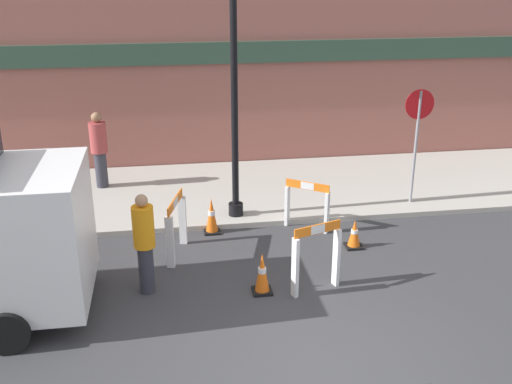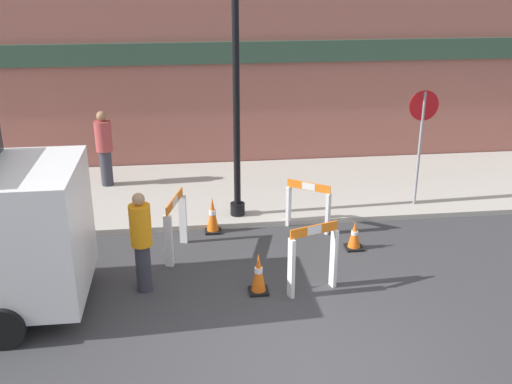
{
  "view_description": "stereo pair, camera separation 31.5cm",
  "coord_description": "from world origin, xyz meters",
  "px_view_note": "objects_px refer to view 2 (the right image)",
  "views": [
    {
      "loc": [
        -1.72,
        -5.9,
        4.79
      ],
      "look_at": [
        -0.21,
        3.81,
        1.0
      ],
      "focal_mm": 42.0,
      "sensor_mm": 36.0,
      "label": 1
    },
    {
      "loc": [
        -1.41,
        -5.94,
        4.79
      ],
      "look_at": [
        -0.21,
        3.81,
        1.0
      ],
      "focal_mm": 42.0,
      "sensor_mm": 36.0,
      "label": 2
    }
  ],
  "objects_px": {
    "streetlamp_post": "(236,49)",
    "person_pedestrian": "(104,146)",
    "stop_sign": "(421,130)",
    "person_worker": "(141,239)"
  },
  "relations": [
    {
      "from": "streetlamp_post",
      "to": "person_pedestrian",
      "type": "height_order",
      "value": "streetlamp_post"
    },
    {
      "from": "stop_sign",
      "to": "person_pedestrian",
      "type": "distance_m",
      "value": 6.74
    },
    {
      "from": "stop_sign",
      "to": "person_pedestrian",
      "type": "xyz_separation_m",
      "value": [
        -6.42,
        1.92,
        -0.68
      ]
    },
    {
      "from": "stop_sign",
      "to": "person_worker",
      "type": "height_order",
      "value": "stop_sign"
    },
    {
      "from": "stop_sign",
      "to": "person_pedestrian",
      "type": "height_order",
      "value": "stop_sign"
    },
    {
      "from": "streetlamp_post",
      "to": "person_worker",
      "type": "height_order",
      "value": "streetlamp_post"
    },
    {
      "from": "streetlamp_post",
      "to": "stop_sign",
      "type": "relative_size",
      "value": 2.12
    },
    {
      "from": "streetlamp_post",
      "to": "person_worker",
      "type": "relative_size",
      "value": 3.1
    },
    {
      "from": "streetlamp_post",
      "to": "person_pedestrian",
      "type": "relative_size",
      "value": 2.97
    },
    {
      "from": "stop_sign",
      "to": "person_pedestrian",
      "type": "relative_size",
      "value": 1.4
    }
  ]
}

